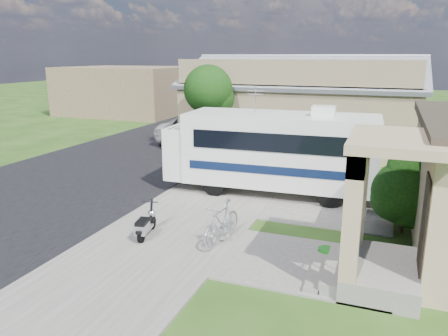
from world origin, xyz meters
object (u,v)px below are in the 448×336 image
(bicycle, at_px, (222,225))
(van, at_px, (237,111))
(motorhome, at_px, (273,149))
(scooter, at_px, (146,225))
(garden_hose, at_px, (326,253))
(shrub, at_px, (407,190))
(pickup_truck, at_px, (200,127))

(bicycle, xyz_separation_m, van, (-6.89, 21.03, 0.28))
(motorhome, height_order, bicycle, motorhome)
(scooter, distance_m, garden_hose, 4.96)
(motorhome, bearing_deg, garden_hose, -63.03)
(motorhome, distance_m, garden_hose, 5.63)
(motorhome, distance_m, shrub, 5.09)
(bicycle, bearing_deg, motorhome, 96.20)
(scooter, bearing_deg, bicycle, -0.11)
(scooter, bearing_deg, pickup_truck, 95.89)
(motorhome, height_order, scooter, motorhome)
(bicycle, height_order, pickup_truck, pickup_truck)
(van, xyz_separation_m, garden_hose, (9.68, -20.81, -0.75))
(scooter, distance_m, bicycle, 2.17)
(pickup_truck, bearing_deg, shrub, 144.69)
(van, bearing_deg, pickup_truck, -91.44)
(motorhome, relative_size, shrub, 3.07)
(scooter, distance_m, pickup_truck, 14.33)
(pickup_truck, distance_m, garden_hose, 15.97)
(shrub, relative_size, garden_hose, 5.84)
(bicycle, distance_m, van, 22.13)
(shrub, relative_size, pickup_truck, 0.42)
(garden_hose, bearing_deg, shrub, 52.74)
(motorhome, bearing_deg, van, 110.57)
(garden_hose, bearing_deg, bicycle, -175.53)
(shrub, bearing_deg, motorhome, 153.80)
(motorhome, distance_m, van, 17.59)
(motorhome, relative_size, scooter, 5.59)
(van, height_order, garden_hose, van)
(pickup_truck, bearing_deg, bicycle, 124.27)
(motorhome, height_order, pickup_truck, motorhome)
(motorhome, height_order, van, motorhome)
(bicycle, xyz_separation_m, pickup_truck, (-6.49, 13.20, 0.27))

